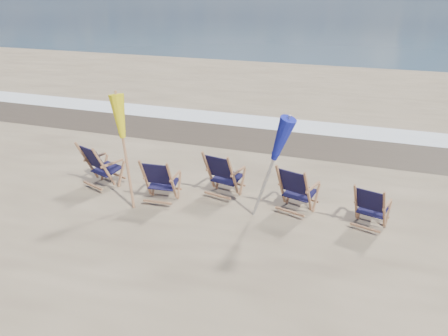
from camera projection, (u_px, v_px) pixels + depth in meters
The scene contains 10 objects.
ocean at pixel (377, 0), 118.24m from camera, with size 400.00×400.00×0.00m, color #3A5260.
surf_foam at pixel (286, 124), 14.22m from camera, with size 200.00×1.40×0.01m, color silver.
wet_sand_strip at pixel (275, 139), 12.92m from camera, with size 200.00×2.60×0.00m, color #42362A.
beach_chair_0 at pixel (104, 169), 9.41m from camera, with size 0.70×0.79×1.09m, color black, non-canonical shape.
beach_chair_1 at pixel (172, 183), 8.84m from camera, with size 0.66×0.74×1.03m, color black, non-canonical shape.
beach_chair_2 at pixel (233, 178), 9.02m from camera, with size 0.69×0.77×1.07m, color black, non-canonical shape.
beach_chair_3 at pixel (308, 194), 8.34m from camera, with size 0.68×0.76×1.06m, color black, non-canonical shape.
beach_chair_4 at pixel (384, 211), 7.84m from camera, with size 0.60×0.67×0.93m, color black, non-canonical shape.
umbrella_yellow at pixel (123, 123), 8.39m from camera, with size 0.30×0.30×2.30m.
umbrella_blue at pixel (270, 139), 7.85m from camera, with size 0.30×0.30×2.20m.
Camera 1 is at (2.61, -5.25, 4.25)m, focal length 35.00 mm.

